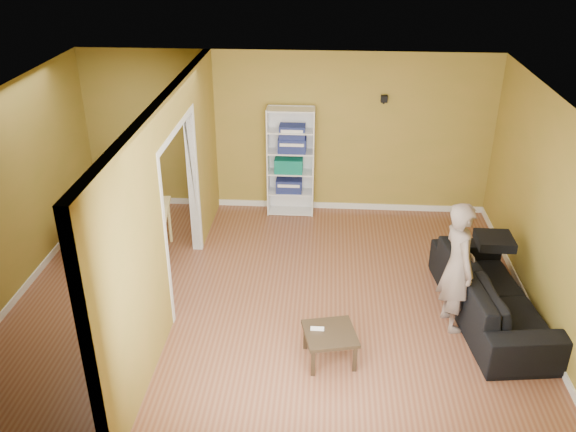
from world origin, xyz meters
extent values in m
plane|color=brown|center=(0.00, 0.00, 0.00)|extent=(6.50, 6.50, 0.00)
plane|color=white|center=(0.00, 0.00, 2.60)|extent=(6.50, 6.50, 0.00)
plane|color=olive|center=(0.00, 2.75, 1.30)|extent=(6.50, 0.00, 6.50)
plane|color=olive|center=(0.00, -2.75, 1.30)|extent=(6.50, 0.00, 6.50)
plane|color=olive|center=(-3.25, 0.00, 1.30)|extent=(0.00, 5.50, 5.50)
plane|color=olive|center=(3.25, 0.00, 1.30)|extent=(0.00, 5.50, 5.50)
cube|color=black|center=(1.50, 2.69, 1.90)|extent=(0.10, 0.10, 0.10)
imported|color=black|center=(2.70, -0.19, 0.44)|extent=(2.43, 1.28, 0.89)
imported|color=slate|center=(2.19, -0.37, 0.94)|extent=(0.78, 0.67, 1.88)
cube|color=white|center=(-0.28, 2.56, 0.88)|extent=(0.02, 0.33, 1.77)
cube|color=white|center=(0.44, 2.56, 0.88)|extent=(0.02, 0.33, 1.77)
cube|color=white|center=(0.08, 2.71, 0.88)|extent=(0.74, 0.02, 1.77)
cube|color=white|center=(0.08, 2.56, 0.02)|extent=(0.70, 0.33, 0.02)
cube|color=white|center=(0.08, 2.56, 0.37)|extent=(0.70, 0.33, 0.02)
cube|color=white|center=(0.08, 2.56, 0.71)|extent=(0.70, 0.33, 0.02)
cube|color=white|center=(0.08, 2.56, 1.06)|extent=(0.70, 0.33, 0.02)
cube|color=white|center=(0.08, 2.56, 1.40)|extent=(0.70, 0.33, 0.02)
cube|color=white|center=(0.08, 2.56, 1.75)|extent=(0.70, 0.33, 0.02)
cube|color=navy|center=(0.06, 2.56, 0.48)|extent=(0.41, 0.27, 0.21)
cube|color=#155B48|center=(0.05, 2.56, 0.83)|extent=(0.44, 0.29, 0.23)
cube|color=#121F4D|center=(0.11, 2.56, 1.18)|extent=(0.44, 0.29, 0.23)
cube|color=navy|center=(0.11, 2.56, 1.37)|extent=(0.40, 0.26, 0.21)
cube|color=black|center=(0.75, -1.12, 0.35)|extent=(0.55, 0.55, 0.04)
cube|color=black|center=(0.52, -1.35, 0.16)|extent=(0.05, 0.05, 0.33)
cube|color=black|center=(0.98, -1.35, 0.16)|extent=(0.05, 0.05, 0.33)
cube|color=black|center=(0.52, -0.89, 0.16)|extent=(0.05, 0.05, 0.33)
cube|color=black|center=(0.98, -0.89, 0.16)|extent=(0.05, 0.05, 0.33)
cube|color=white|center=(0.61, -1.08, 0.38)|extent=(0.15, 0.04, 0.03)
cube|color=#D8BF73|center=(-2.13, 1.01, 0.71)|extent=(1.17, 0.78, 0.04)
cylinder|color=#D8BF73|center=(-2.66, 0.67, 0.35)|extent=(0.05, 0.05, 0.69)
cylinder|color=#D8BF73|center=(-1.59, 0.67, 0.35)|extent=(0.05, 0.05, 0.69)
cylinder|color=#D8BF73|center=(-2.66, 1.35, 0.35)|extent=(0.05, 0.05, 0.69)
cylinder|color=#D8BF73|center=(-1.59, 1.35, 0.35)|extent=(0.05, 0.05, 0.69)
camera|label=1|loc=(0.65, -6.48, 4.45)|focal=38.00mm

